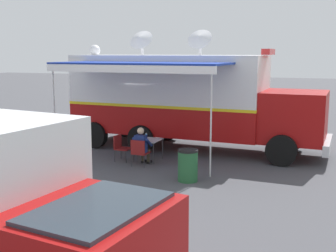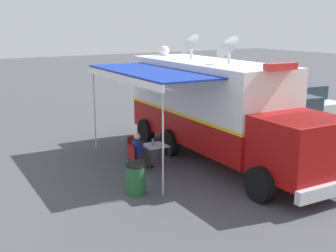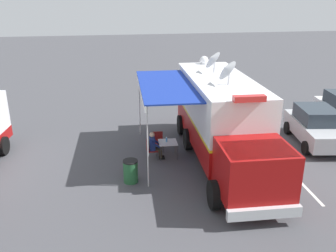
{
  "view_description": "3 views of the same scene",
  "coord_description": "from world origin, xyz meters",
  "px_view_note": "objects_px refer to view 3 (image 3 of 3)",
  "views": [
    {
      "loc": [
        15.48,
        5.72,
        3.59
      ],
      "look_at": [
        1.81,
        0.66,
        1.14
      ],
      "focal_mm": 46.67,
      "sensor_mm": 36.0,
      "label": 1
    },
    {
      "loc": [
        9.59,
        12.64,
        4.86
      ],
      "look_at": [
        1.0,
        -1.07,
        1.0
      ],
      "focal_mm": 46.6,
      "sensor_mm": 36.0,
      "label": 2
    },
    {
      "loc": [
        4.79,
        14.75,
        6.95
      ],
      "look_at": [
        2.18,
        -0.49,
        1.25
      ],
      "focal_mm": 39.03,
      "sensor_mm": 36.0,
      "label": 3
    }
  ],
  "objects_px": {
    "water_bottle": "(166,140)",
    "folding_chair_beside_table": "(158,140)",
    "seated_responder": "(154,145)",
    "car_behind_truck": "(316,126)",
    "folding_chair_at_table": "(150,148)",
    "folding_table": "(168,143)",
    "trash_bin": "(131,171)",
    "command_truck": "(222,118)"
  },
  "relations": [
    {
      "from": "folding_table",
      "to": "water_bottle",
      "type": "bearing_deg",
      "value": -30.98
    },
    {
      "from": "folding_chair_at_table",
      "to": "trash_bin",
      "type": "height_order",
      "value": "trash_bin"
    },
    {
      "from": "water_bottle",
      "to": "command_truck",
      "type": "bearing_deg",
      "value": 163.93
    },
    {
      "from": "seated_responder",
      "to": "folding_chair_at_table",
      "type": "bearing_deg",
      "value": -2.43
    },
    {
      "from": "water_bottle",
      "to": "trash_bin",
      "type": "relative_size",
      "value": 0.25
    },
    {
      "from": "seated_responder",
      "to": "folding_table",
      "type": "bearing_deg",
      "value": -174.95
    },
    {
      "from": "folding_chair_beside_table",
      "to": "trash_bin",
      "type": "bearing_deg",
      "value": 62.58
    },
    {
      "from": "water_bottle",
      "to": "folding_table",
      "type": "bearing_deg",
      "value": 149.02
    },
    {
      "from": "command_truck",
      "to": "car_behind_truck",
      "type": "relative_size",
      "value": 2.16
    },
    {
      "from": "folding_chair_beside_table",
      "to": "seated_responder",
      "type": "height_order",
      "value": "seated_responder"
    },
    {
      "from": "water_bottle",
      "to": "folding_chair_at_table",
      "type": "bearing_deg",
      "value": 6.15
    },
    {
      "from": "folding_table",
      "to": "seated_responder",
      "type": "relative_size",
      "value": 0.67
    },
    {
      "from": "trash_bin",
      "to": "water_bottle",
      "type": "bearing_deg",
      "value": -130.79
    },
    {
      "from": "folding_chair_beside_table",
      "to": "folding_table",
      "type": "bearing_deg",
      "value": 110.98
    },
    {
      "from": "folding_table",
      "to": "car_behind_truck",
      "type": "height_order",
      "value": "car_behind_truck"
    },
    {
      "from": "folding_table",
      "to": "folding_chair_beside_table",
      "type": "relative_size",
      "value": 0.96
    },
    {
      "from": "folding_table",
      "to": "folding_chair_beside_table",
      "type": "height_order",
      "value": "folding_chair_beside_table"
    },
    {
      "from": "water_bottle",
      "to": "seated_responder",
      "type": "xyz_separation_m",
      "value": [
        0.55,
        0.09,
        -0.18
      ]
    },
    {
      "from": "water_bottle",
      "to": "folding_chair_beside_table",
      "type": "xyz_separation_m",
      "value": [
        0.27,
        -0.82,
        -0.32
      ]
    },
    {
      "from": "water_bottle",
      "to": "seated_responder",
      "type": "distance_m",
      "value": 0.59
    },
    {
      "from": "seated_responder",
      "to": "trash_bin",
      "type": "relative_size",
      "value": 1.37
    },
    {
      "from": "folding_chair_at_table",
      "to": "folding_chair_beside_table",
      "type": "bearing_deg",
      "value": -117.88
    },
    {
      "from": "folding_table",
      "to": "car_behind_truck",
      "type": "relative_size",
      "value": 0.19
    },
    {
      "from": "folding_table",
      "to": "seated_responder",
      "type": "xyz_separation_m",
      "value": [
        0.61,
        0.05,
        -0.02
      ]
    },
    {
      "from": "folding_chair_beside_table",
      "to": "water_bottle",
      "type": "bearing_deg",
      "value": 108.25
    },
    {
      "from": "folding_table",
      "to": "trash_bin",
      "type": "xyz_separation_m",
      "value": [
        1.79,
        1.98,
        -0.22
      ]
    },
    {
      "from": "command_truck",
      "to": "folding_chair_beside_table",
      "type": "xyz_separation_m",
      "value": [
        2.56,
        -1.47,
        -1.43
      ]
    },
    {
      "from": "folding_chair_at_table",
      "to": "car_behind_truck",
      "type": "distance_m",
      "value": 8.12
    },
    {
      "from": "folding_table",
      "to": "seated_responder",
      "type": "distance_m",
      "value": 0.61
    },
    {
      "from": "folding_chair_at_table",
      "to": "folding_chair_beside_table",
      "type": "xyz_separation_m",
      "value": [
        -0.47,
        -0.9,
        0.0
      ]
    },
    {
      "from": "folding_table",
      "to": "car_behind_truck",
      "type": "bearing_deg",
      "value": -176.84
    },
    {
      "from": "folding_table",
      "to": "folding_chair_beside_table",
      "type": "distance_m",
      "value": 0.92
    },
    {
      "from": "folding_chair_at_table",
      "to": "folding_chair_beside_table",
      "type": "height_order",
      "value": "same"
    },
    {
      "from": "folding_chair_beside_table",
      "to": "seated_responder",
      "type": "relative_size",
      "value": 0.7
    },
    {
      "from": "folding_chair_at_table",
      "to": "car_behind_truck",
      "type": "relative_size",
      "value": 0.2
    },
    {
      "from": "water_bottle",
      "to": "folding_chair_beside_table",
      "type": "height_order",
      "value": "water_bottle"
    },
    {
      "from": "water_bottle",
      "to": "folding_chair_at_table",
      "type": "xyz_separation_m",
      "value": [
        0.74,
        0.08,
        -0.32
      ]
    },
    {
      "from": "folding_table",
      "to": "folding_chair_at_table",
      "type": "bearing_deg",
      "value": 3.29
    },
    {
      "from": "water_bottle",
      "to": "car_behind_truck",
      "type": "distance_m",
      "value": 7.37
    },
    {
      "from": "folding_chair_at_table",
      "to": "seated_responder",
      "type": "xyz_separation_m",
      "value": [
        -0.19,
        0.01,
        0.14
      ]
    },
    {
      "from": "command_truck",
      "to": "folding_chair_at_table",
      "type": "xyz_separation_m",
      "value": [
        3.03,
        -0.58,
        -1.43
      ]
    },
    {
      "from": "seated_responder",
      "to": "car_behind_truck",
      "type": "relative_size",
      "value": 0.28
    }
  ]
}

